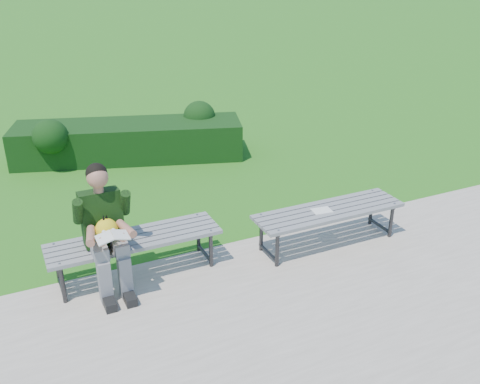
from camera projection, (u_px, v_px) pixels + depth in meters
ground at (226, 245)px, 6.34m from camera, size 80.00×80.00×0.00m
walkway at (303, 331)px, 4.90m from camera, size 30.00×3.50×0.02m
hedge at (129, 139)px, 8.88m from camera, size 3.82×1.99×0.85m
bench_left at (135, 242)px, 5.58m from camera, size 1.80×0.50×0.46m
bench_right at (329, 213)px, 6.19m from camera, size 1.80×0.50×0.46m
seated_boy at (105, 226)px, 5.27m from camera, size 0.56×0.76×1.31m
paper_sheet at (322, 211)px, 6.13m from camera, size 0.24×0.19×0.01m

